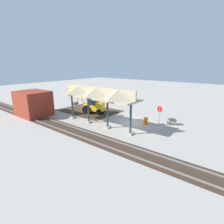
# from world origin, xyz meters

# --- Properties ---
(ground_plane) EXTENTS (120.00, 120.00, 0.00)m
(ground_plane) POSITION_xyz_m (0.00, 0.00, 0.00)
(ground_plane) COLOR #9E998E
(dirt_work_zone) EXTENTS (9.79, 7.00, 0.01)m
(dirt_work_zone) POSITION_xyz_m (9.09, -0.96, 0.00)
(dirt_work_zone) COLOR #42301E
(dirt_work_zone) RESTS_ON ground
(platform_canopy) EXTENTS (11.01, 3.20, 4.90)m
(platform_canopy) POSITION_xyz_m (3.01, 3.53, 4.15)
(platform_canopy) COLOR #9E998E
(platform_canopy) RESTS_ON ground
(rail_tracks) EXTENTS (60.00, 2.58, 0.15)m
(rail_tracks) POSITION_xyz_m (0.00, 6.87, 0.03)
(rail_tracks) COLOR slate
(rail_tracks) RESTS_ON ground
(stop_sign) EXTENTS (0.75, 0.20, 2.57)m
(stop_sign) POSITION_xyz_m (-3.24, -1.00, 1.86)
(stop_sign) COLOR gray
(stop_sign) RESTS_ON ground
(backhoe) EXTENTS (5.24, 2.84, 2.82)m
(backhoe) POSITION_xyz_m (7.33, -0.09, 1.27)
(backhoe) COLOR yellow
(backhoe) RESTS_ON ground
(dirt_mound) EXTENTS (4.41, 4.41, 1.66)m
(dirt_mound) POSITION_xyz_m (10.99, -1.78, 0.00)
(dirt_mound) COLOR #42301E
(dirt_mound) RESTS_ON ground
(concrete_pipe) EXTENTS (1.48, 1.24, 0.83)m
(concrete_pipe) POSITION_xyz_m (-4.31, -2.63, 0.41)
(concrete_pipe) COLOR #9E9384
(concrete_pipe) RESTS_ON ground
(brick_utility_building) EXTENTS (4.82, 3.93, 3.70)m
(brick_utility_building) POSITION_xyz_m (13.68, 6.24, 1.85)
(brick_utility_building) COLOR maroon
(brick_utility_building) RESTS_ON ground
(traffic_barrel) EXTENTS (0.56, 0.56, 0.90)m
(traffic_barrel) POSITION_xyz_m (-1.62, -0.59, 0.45)
(traffic_barrel) COLOR orange
(traffic_barrel) RESTS_ON ground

